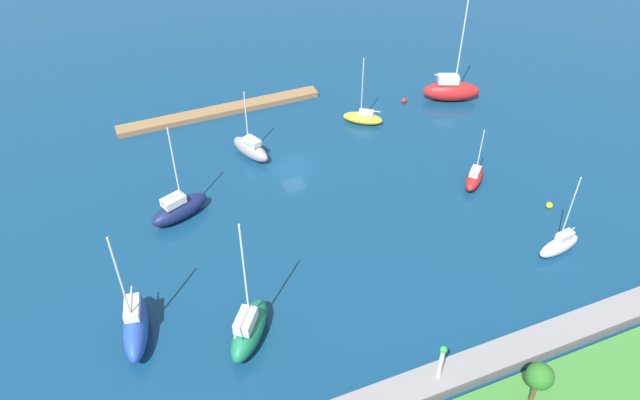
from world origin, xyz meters
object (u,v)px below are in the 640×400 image
(sailboat_red_outer_mooring, at_px, (451,90))
(sailboat_gray_west_end, at_px, (251,149))
(park_tree_east, at_px, (540,377))
(mooring_buoy_yellow, at_px, (549,205))
(sailboat_green_far_north, at_px, (249,329))
(sailboat_white_far_south, at_px, (559,245))
(mooring_buoy_red, at_px, (404,100))
(harbor_beacon, at_px, (441,360))
(sailboat_blue_lone_south, at_px, (135,326))
(sailboat_red_by_breakwater, at_px, (474,177))
(sailboat_navy_mid_basin, at_px, (179,208))
(sailboat_yellow_lone_north, at_px, (363,118))
(pier_dock, at_px, (221,111))

(sailboat_red_outer_mooring, distance_m, sailboat_gray_west_end, 28.64)
(park_tree_east, xyz_separation_m, mooring_buoy_yellow, (-16.93, -18.92, -4.15))
(sailboat_green_far_north, height_order, sailboat_white_far_south, sailboat_green_far_north)
(sailboat_white_far_south, bearing_deg, mooring_buoy_red, -96.56)
(harbor_beacon, bearing_deg, mooring_buoy_red, -114.80)
(sailboat_blue_lone_south, height_order, sailboat_white_far_south, sailboat_blue_lone_south)
(sailboat_red_outer_mooring, relative_size, sailboat_green_far_north, 1.08)
(park_tree_east, distance_m, sailboat_red_by_breakwater, 28.29)
(park_tree_east, relative_size, sailboat_gray_west_end, 0.51)
(park_tree_east, relative_size, sailboat_green_far_north, 0.33)
(sailboat_navy_mid_basin, xyz_separation_m, mooring_buoy_red, (-32.58, -11.56, -0.88))
(park_tree_east, xyz_separation_m, sailboat_green_far_north, (17.69, -14.46, -3.02))
(sailboat_yellow_lone_north, bearing_deg, mooring_buoy_yellow, 153.63)
(harbor_beacon, relative_size, sailboat_blue_lone_south, 0.31)
(sailboat_white_far_south, height_order, sailboat_gray_west_end, sailboat_white_far_south)
(sailboat_green_far_north, bearing_deg, sailboat_yellow_lone_north, -4.38)
(pier_dock, distance_m, sailboat_red_outer_mooring, 30.54)
(park_tree_east, height_order, sailboat_red_outer_mooring, sailboat_red_outer_mooring)
(sailboat_red_by_breakwater, relative_size, mooring_buoy_red, 10.84)
(sailboat_green_far_north, bearing_deg, sailboat_blue_lone_south, 102.67)
(sailboat_green_far_north, xyz_separation_m, mooring_buoy_red, (-30.54, -29.38, -1.15))
(pier_dock, bearing_deg, mooring_buoy_yellow, 130.96)
(sailboat_yellow_lone_north, bearing_deg, harbor_beacon, 110.37)
(mooring_buoy_red, bearing_deg, sailboat_blue_lone_south, 32.99)
(pier_dock, bearing_deg, sailboat_green_far_north, 78.70)
(sailboat_gray_west_end, xyz_separation_m, sailboat_navy_mid_basin, (10.07, 7.57, 0.07))
(park_tree_east, distance_m, mooring_buoy_yellow, 25.73)
(mooring_buoy_yellow, bearing_deg, sailboat_navy_mid_basin, -20.01)
(park_tree_east, distance_m, sailboat_blue_lone_south, 32.30)
(sailboat_red_outer_mooring, height_order, sailboat_green_far_north, sailboat_red_outer_mooring)
(sailboat_red_outer_mooring, bearing_deg, harbor_beacon, -100.73)
(sailboat_red_outer_mooring, distance_m, sailboat_navy_mid_basin, 39.87)
(harbor_beacon, height_order, sailboat_green_far_north, sailboat_green_far_north)
(sailboat_white_far_south, height_order, sailboat_red_by_breakwater, sailboat_white_far_south)
(sailboat_green_far_north, relative_size, sailboat_gray_west_end, 1.51)
(sailboat_blue_lone_south, distance_m, mooring_buoy_yellow, 43.39)
(sailboat_green_far_north, xyz_separation_m, sailboat_red_by_breakwater, (-29.45, -11.02, -0.55))
(harbor_beacon, distance_m, sailboat_red_outer_mooring, 44.73)
(sailboat_red_outer_mooring, xyz_separation_m, sailboat_navy_mid_basin, (38.61, 9.90, -0.28))
(harbor_beacon, height_order, park_tree_east, park_tree_east)
(sailboat_white_far_south, distance_m, sailboat_navy_mid_basin, 38.24)
(harbor_beacon, bearing_deg, sailboat_red_outer_mooring, -122.73)
(pier_dock, height_order, sailboat_red_outer_mooring, sailboat_red_outer_mooring)
(pier_dock, relative_size, sailboat_navy_mid_basin, 2.42)
(pier_dock, relative_size, sailboat_red_by_breakwater, 3.78)
(sailboat_red_by_breakwater, bearing_deg, mooring_buoy_yellow, -94.51)
(pier_dock, height_order, sailboat_navy_mid_basin, sailboat_navy_mid_basin)
(sailboat_green_far_north, bearing_deg, pier_dock, 25.21)
(mooring_buoy_yellow, bearing_deg, sailboat_gray_west_end, -38.20)
(sailboat_red_outer_mooring, height_order, sailboat_red_by_breakwater, sailboat_red_outer_mooring)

